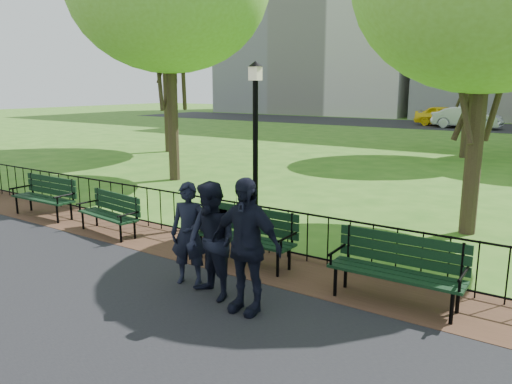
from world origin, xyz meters
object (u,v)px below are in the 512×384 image
Objects in this scene: park_bench_right_a at (398,262)px; person_right at (245,245)px; sedan_silver at (467,118)px; park_bench_main at (230,226)px; park_bench_left_b at (46,192)px; taxi at (446,116)px; person_left at (189,234)px; lamppost at (255,136)px; tree_far_c at (475,19)px; park_bench_left_a at (111,209)px; person_mid at (211,241)px.

person_right is at bearing -139.68° from park_bench_right_a.
person_right is 33.56m from sedan_silver.
sedan_silver is at bearing 94.60° from park_bench_main.
taxi is at bearing 87.22° from park_bench_left_b.
person_left is at bearing 164.57° from person_right.
park_bench_main is 3.05m from park_bench_right_a.
taxi is at bearing 96.33° from lamppost.
park_bench_main is 1.21m from person_left.
tree_far_c is 1.82× the size of taxi.
tree_far_c is at bearing 84.74° from park_bench_left_a.
park_bench_left_a is 33.15m from taxi.
taxi is (-5.00, 16.93, -4.95)m from tree_far_c.
park_bench_left_a is 0.98× the size of person_mid.
park_bench_left_b is 1.13× the size of person_left.
person_left reaches higher than taxi.
person_right is at bearing -171.46° from sedan_silver.
park_bench_main is 3.08m from park_bench_left_a.
park_bench_left_b is at bearing 165.72° from person_right.
taxi reaches higher than park_bench_right_a.
person_right is at bearing -161.62° from taxi.
tree_far_c is at bearing 97.86° from park_bench_right_a.
park_bench_right_a is at bearing -30.84° from lamppost.
person_right reaches higher than park_bench_right_a.
person_right is 35.04m from taxi.
park_bench_left_b is at bearing -174.57° from park_bench_left_a.
park_bench_right_a reaches higher than park_bench_left_b.
park_bench_left_a is 4.09m from person_mid.
lamppost is 0.79× the size of taxi.
sedan_silver reaches higher than park_bench_right_a.
park_bench_right_a is at bearing -1.35° from park_bench_left_b.
tree_far_c reaches higher than person_mid.
park_bench_main is 1.14× the size of park_bench_left_a.
person_mid is (6.25, -1.42, 0.29)m from park_bench_left_b.
person_mid is (1.90, -3.89, -1.08)m from lamppost.
tree_far_c is (5.95, 16.11, 5.14)m from park_bench_left_b.
sedan_silver reaches higher than park_bench_left_b.
park_bench_main is 1.19× the size of person_left.
sedan_silver is (1.79, -1.23, 0.00)m from taxi.
person_right is 0.42× the size of taxi.
lamppost is (-1.14, 2.46, 1.31)m from park_bench_main.
sedan_silver is at bearing 94.99° from person_right.
person_right reaches higher than person_left.
person_mid is 0.66m from person_right.
park_bench_left_a is 31.89m from sedan_silver.
person_left is 0.70m from person_mid.
sedan_silver is (2.75, 31.82, 0.20)m from park_bench_left_b.
sedan_silver is at bearing 96.49° from park_bench_left_a.
person_left is 0.86× the size of person_right.
park_bench_main is 33.34m from taxi.
person_left is (0.11, -1.19, 0.17)m from park_bench_main.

